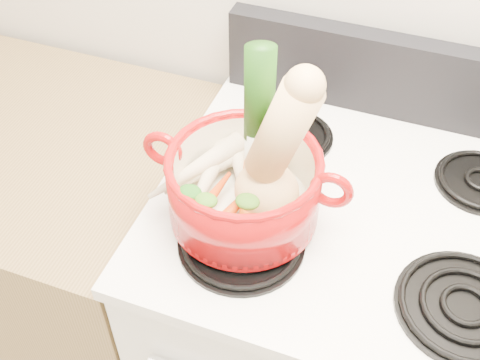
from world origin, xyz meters
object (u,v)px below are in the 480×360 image
(dutch_oven, at_px, (244,187))
(squash, at_px, (269,151))
(stove_body, at_px, (337,343))
(leek, at_px, (258,125))

(dutch_oven, bearing_deg, squash, -7.87)
(stove_body, bearing_deg, dutch_oven, -153.61)
(dutch_oven, height_order, leek, leek)
(leek, bearing_deg, stove_body, -0.27)
(dutch_oven, distance_m, squash, 0.11)
(stove_body, relative_size, squash, 3.24)
(stove_body, height_order, dutch_oven, dutch_oven)
(leek, bearing_deg, dutch_oven, -133.18)
(stove_body, height_order, leek, leek)
(stove_body, bearing_deg, squash, -146.68)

